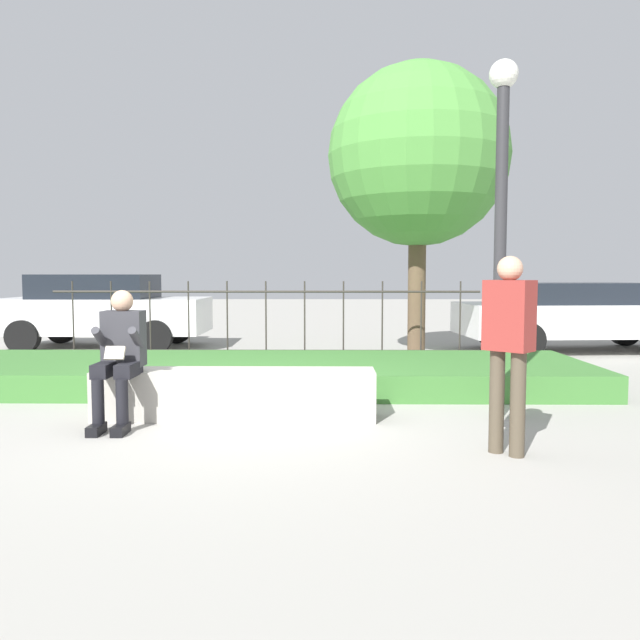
# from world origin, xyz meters

# --- Properties ---
(ground_plane) EXTENTS (60.00, 60.00, 0.00)m
(ground_plane) POSITION_xyz_m (0.00, 0.00, 0.00)
(ground_plane) COLOR #9E9B93
(stone_bench) EXTENTS (2.79, 0.48, 0.49)m
(stone_bench) POSITION_xyz_m (0.02, 0.00, 0.22)
(stone_bench) COLOR #ADA89E
(stone_bench) RESTS_ON ground_plane
(person_seated_reader) EXTENTS (0.42, 0.73, 1.29)m
(person_seated_reader) POSITION_xyz_m (-1.04, -0.27, 0.71)
(person_seated_reader) COLOR black
(person_seated_reader) RESTS_ON ground_plane
(grass_berm) EXTENTS (8.55, 2.38, 0.32)m
(grass_berm) POSITION_xyz_m (0.00, 1.89, 0.16)
(grass_berm) COLOR #3D7533
(grass_berm) RESTS_ON ground_plane
(iron_fence) EXTENTS (6.55, 0.03, 1.34)m
(iron_fence) POSITION_xyz_m (0.00, 3.38, 0.70)
(iron_fence) COLOR #332D28
(iron_fence) RESTS_ON ground_plane
(car_parked_left) EXTENTS (3.94, 1.92, 1.44)m
(car_parked_left) POSITION_xyz_m (-3.46, 5.99, 0.76)
(car_parked_left) COLOR silver
(car_parked_left) RESTS_ON ground_plane
(car_parked_right) EXTENTS (4.56, 2.23, 1.29)m
(car_parked_right) POSITION_xyz_m (5.65, 5.53, 0.71)
(car_parked_right) COLOR silver
(car_parked_right) RESTS_ON ground_plane
(person_passerby) EXTENTS (0.41, 0.41, 1.59)m
(person_passerby) POSITION_xyz_m (2.38, -1.22, 0.94)
(person_passerby) COLOR #4C4233
(person_passerby) RESTS_ON ground_plane
(street_lamp) EXTENTS (0.28, 0.28, 3.53)m
(street_lamp) POSITION_xyz_m (2.65, 0.07, 2.20)
(street_lamp) COLOR #2D2D30
(street_lamp) RESTS_ON ground_plane
(tree_behind_fence) EXTENTS (2.93, 2.93, 4.84)m
(tree_behind_fence) POSITION_xyz_m (2.42, 4.16, 3.35)
(tree_behind_fence) COLOR brown
(tree_behind_fence) RESTS_ON ground_plane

